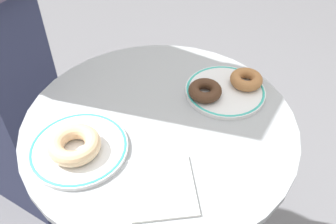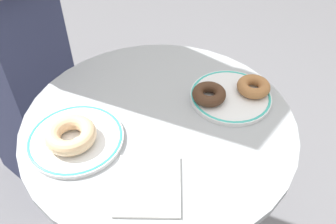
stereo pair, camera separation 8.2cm
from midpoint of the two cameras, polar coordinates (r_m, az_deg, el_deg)
cafe_table at (r=1.02m, az=-3.47°, el=-11.69°), size 0.62×0.62×0.71m
plate_left at (r=0.79m, az=-16.79°, el=-5.56°), size 0.21×0.21×0.01m
plate_right at (r=0.89m, az=6.42°, el=3.23°), size 0.20×0.20×0.01m
donut_glazed at (r=0.77m, az=-17.49°, el=-5.09°), size 0.13×0.13×0.03m
donut_cinnamon at (r=0.91m, az=9.72°, el=4.98°), size 0.11×0.11×0.03m
donut_chocolate at (r=0.86m, az=3.17°, el=3.27°), size 0.11×0.11×0.03m
paper_napkin at (r=0.70m, az=-4.36°, el=-11.82°), size 0.16×0.17×0.01m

